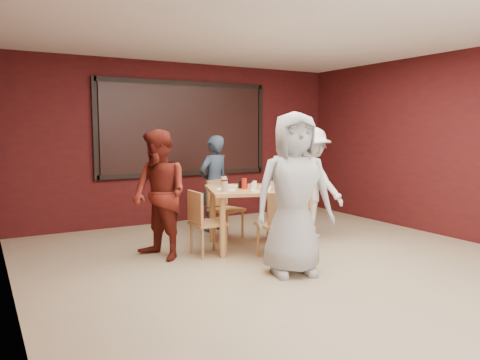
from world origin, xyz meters
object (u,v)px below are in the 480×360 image
chair_front (279,221)px  diner_right (310,183)px  dining_table (248,196)px  chair_left (203,219)px  diner_left (160,195)px  chair_back (223,205)px  diner_back (214,184)px  diner_front (294,194)px  chair_right (296,206)px

chair_front → diner_right: 1.45m
diner_right → chair_front: bearing=108.2°
dining_table → chair_front: dining_table is taller
chair_left → diner_left: (-0.53, 0.14, 0.34)m
chair_back → chair_left: bearing=-131.3°
diner_back → diner_left: bearing=24.4°
chair_front → diner_front: size_ratio=0.48×
chair_front → chair_left: bearing=138.7°
diner_front → diner_left: diner_front is taller
chair_left → chair_right: 1.49m
diner_back → chair_right: bearing=102.6°
diner_front → diner_left: size_ratio=1.12×
chair_right → diner_left: (-2.02, 0.12, 0.29)m
diner_left → diner_back: bearing=111.9°
chair_right → diner_front: bearing=-127.2°
dining_table → chair_back: (0.00, 0.75, -0.23)m
chair_right → diner_right: size_ratio=0.56×
dining_table → diner_front: diner_front is taller
chair_front → diner_right: bearing=36.3°
chair_back → chair_front: bearing=-88.5°
chair_back → chair_left: chair_back is taller
chair_back → diner_back: bearing=79.3°
dining_table → diner_left: size_ratio=0.81×
chair_back → diner_back: 0.56m
chair_back → diner_right: size_ratio=0.52×
diner_back → diner_right: 1.54m
chair_back → chair_right: size_ratio=0.93×
dining_table → diner_front: (-0.13, -1.25, 0.19)m
diner_left → dining_table: bearing=67.1°
chair_front → dining_table: bearing=93.3°
dining_table → chair_left: (-0.70, -0.05, -0.25)m
chair_front → diner_front: (-0.17, -0.55, 0.42)m
dining_table → diner_right: 1.19m
diner_back → diner_right: (1.08, -1.10, 0.06)m
diner_front → diner_back: bearing=101.7°
dining_table → chair_front: size_ratio=1.52×
diner_back → diner_left: diner_left is taller
chair_right → chair_front: bearing=-138.1°
chair_back → diner_right: 1.37m
chair_back → diner_front: diner_front is taller
diner_back → diner_left: size_ratio=0.94×
diner_front → diner_back: (0.23, 2.48, -0.15)m
chair_back → dining_table: bearing=-90.2°
diner_left → chair_back: bearing=99.3°
dining_table → chair_left: 0.74m
chair_back → chair_right: (0.78, -0.78, 0.04)m
chair_left → diner_back: diner_back is taller
chair_back → diner_back: diner_back is taller
diner_back → chair_left: bearing=42.0°
chair_front → diner_front: bearing=-107.7°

